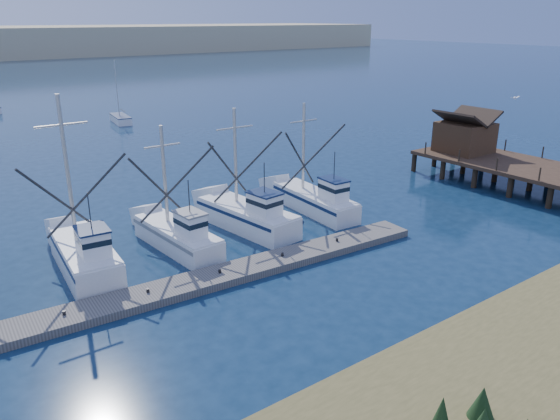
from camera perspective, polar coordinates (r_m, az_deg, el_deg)
name	(u,v)px	position (r m, az deg, el deg)	size (l,w,h in m)	color
ground	(399,290)	(29.24, 12.38, -8.13)	(500.00, 500.00, 0.00)	#0D2239
floating_dock	(167,291)	(28.59, -11.70, -8.28)	(31.97, 2.13, 0.43)	#68625D
timber_pier	(499,153)	(49.68, 21.94, 5.57)	(7.00, 20.00, 8.00)	black
trawler_fleet	(126,247)	(32.40, -15.77, -3.77)	(31.18, 8.67, 9.63)	white
sailboat_near	(121,119)	(76.69, -16.32, 9.11)	(2.47, 5.63, 8.10)	white
flying_gull	(515,98)	(43.33, 23.33, 10.71)	(1.04, 0.19, 0.19)	white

